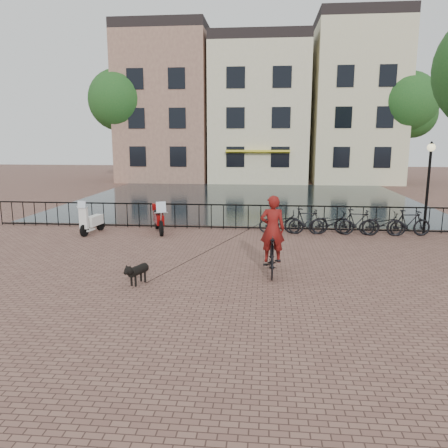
# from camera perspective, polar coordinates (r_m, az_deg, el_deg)

# --- Properties ---
(ground) EXTENTS (100.00, 100.00, 0.00)m
(ground) POSITION_cam_1_polar(r_m,az_deg,el_deg) (10.03, -1.66, -10.07)
(ground) COLOR brown
(ground) RESTS_ON ground
(canal_water) EXTENTS (20.00, 20.00, 0.00)m
(canal_water) POSITION_cam_1_polar(r_m,az_deg,el_deg) (26.85, 2.92, 3.34)
(canal_water) COLOR black
(canal_water) RESTS_ON ground
(railing) EXTENTS (20.00, 0.05, 1.02)m
(railing) POSITION_cam_1_polar(r_m,az_deg,el_deg) (17.60, 1.56, 0.90)
(railing) COLOR black
(railing) RESTS_ON ground
(canal_house_left) EXTENTS (7.50, 9.00, 12.80)m
(canal_house_left) POSITION_cam_1_polar(r_m,az_deg,el_deg) (40.32, -7.20, 14.97)
(canal_house_left) COLOR #81584B
(canal_house_left) RESTS_ON ground
(canal_house_mid) EXTENTS (8.00, 9.50, 11.80)m
(canal_house_mid) POSITION_cam_1_polar(r_m,az_deg,el_deg) (39.35, 4.63, 14.39)
(canal_house_mid) COLOR beige
(canal_house_mid) RESTS_ON ground
(canal_house_right) EXTENTS (7.00, 9.00, 13.30)m
(canal_house_right) POSITION_cam_1_polar(r_m,az_deg,el_deg) (40.07, 16.58, 15.00)
(canal_house_right) COLOR beige
(canal_house_right) RESTS_ON ground
(tree_far_left) EXTENTS (5.04, 5.04, 9.27)m
(tree_far_left) POSITION_cam_1_polar(r_m,az_deg,el_deg) (38.39, -13.53, 15.45)
(tree_far_left) COLOR black
(tree_far_left) RESTS_ON ground
(tree_far_right) EXTENTS (4.76, 4.76, 8.76)m
(tree_far_right) POSITION_cam_1_polar(r_m,az_deg,el_deg) (37.96, 22.79, 14.40)
(tree_far_right) COLOR black
(tree_far_right) RESTS_ON ground
(lamp_post) EXTENTS (0.30, 0.30, 3.45)m
(lamp_post) POSITION_cam_1_polar(r_m,az_deg,el_deg) (17.96, 25.21, 6.09)
(lamp_post) COLOR black
(lamp_post) RESTS_ON ground
(cyclist) EXTENTS (0.79, 1.84, 2.52)m
(cyclist) POSITION_cam_1_polar(r_m,az_deg,el_deg) (11.77, 6.32, -2.05)
(cyclist) COLOR black
(cyclist) RESTS_ON ground
(dog) EXTENTS (0.57, 0.90, 0.58)m
(dog) POSITION_cam_1_polar(r_m,az_deg,el_deg) (11.29, -11.16, -6.29)
(dog) COLOR black
(dog) RESTS_ON ground
(motorcycle) EXTENTS (1.09, 1.92, 1.35)m
(motorcycle) POSITION_cam_1_polar(r_m,az_deg,el_deg) (17.23, -8.53, 1.13)
(motorcycle) COLOR maroon
(motorcycle) RESTS_ON ground
(scooter) EXTENTS (0.65, 1.54, 1.39)m
(scooter) POSITION_cam_1_polar(r_m,az_deg,el_deg) (17.59, -16.86, 1.05)
(scooter) COLOR white
(scooter) RESTS_ON ground
(parked_bike_0) EXTENTS (1.74, 0.68, 0.90)m
(parked_bike_0) POSITION_cam_1_polar(r_m,az_deg,el_deg) (16.99, 7.48, 0.26)
(parked_bike_0) COLOR black
(parked_bike_0) RESTS_ON ground
(parked_bike_1) EXTENTS (1.67, 0.50, 1.00)m
(parked_bike_1) POSITION_cam_1_polar(r_m,az_deg,el_deg) (17.04, 10.68, 0.36)
(parked_bike_1) COLOR black
(parked_bike_1) RESTS_ON ground
(parked_bike_2) EXTENTS (1.73, 0.64, 0.90)m
(parked_bike_2) POSITION_cam_1_polar(r_m,az_deg,el_deg) (17.16, 13.83, 0.14)
(parked_bike_2) COLOR black
(parked_bike_2) RESTS_ON ground
(parked_bike_3) EXTENTS (1.71, 0.69, 1.00)m
(parked_bike_3) POSITION_cam_1_polar(r_m,az_deg,el_deg) (17.32, 16.95, 0.24)
(parked_bike_3) COLOR black
(parked_bike_3) RESTS_ON ground
(parked_bike_4) EXTENTS (1.73, 0.64, 0.90)m
(parked_bike_4) POSITION_cam_1_polar(r_m,az_deg,el_deg) (17.54, 19.98, 0.02)
(parked_bike_4) COLOR black
(parked_bike_4) RESTS_ON ground
(parked_bike_5) EXTENTS (1.70, 0.64, 1.00)m
(parked_bike_5) POSITION_cam_1_polar(r_m,az_deg,el_deg) (17.80, 22.95, 0.12)
(parked_bike_5) COLOR black
(parked_bike_5) RESTS_ON ground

